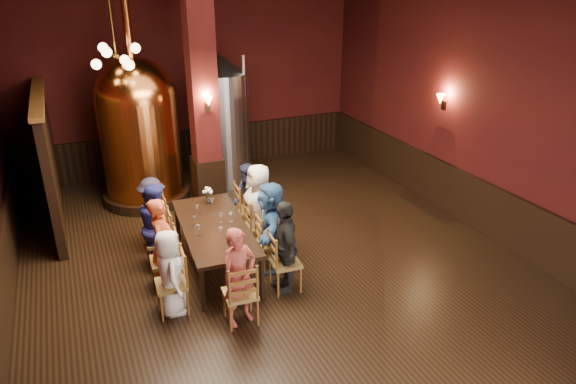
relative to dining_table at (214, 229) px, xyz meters
name	(u,v)px	position (x,y,z in m)	size (l,w,h in m)	color
room	(272,134)	(0.89, -0.30, 1.56)	(10.00, 10.02, 4.50)	black
wainscot_right	(463,197)	(4.85, -0.30, -0.19)	(0.08, 9.90, 1.00)	black
wainscot_back	(196,148)	(0.89, 4.66, -0.19)	(7.90, 0.08, 1.00)	black
wainscot_left	(2,293)	(-3.07, -0.30, -0.19)	(0.08, 9.90, 1.00)	black
column	(203,97)	(0.59, 2.50, 1.56)	(0.58, 0.58, 4.50)	#42110E
partition	(50,162)	(-2.31, 2.90, 0.51)	(0.22, 3.50, 2.40)	black
pendant_cluster	(116,56)	(-0.91, 2.60, 2.41)	(0.90, 0.90, 1.70)	#A57226
sconce_wall	(444,101)	(4.79, 0.50, 1.51)	(0.20, 0.20, 0.36)	black
sconce_column	(207,103)	(0.59, 2.20, 1.51)	(0.20, 0.20, 0.36)	black
dining_table	(214,229)	(0.00, 0.00, 0.00)	(1.16, 2.46, 0.75)	black
chair_0	(171,284)	(-0.91, -0.94, -0.23)	(0.46, 0.46, 0.92)	brown
person_0	(170,273)	(-0.91, -0.94, -0.05)	(0.63, 0.41, 1.28)	white
chair_1	(165,260)	(-0.87, -0.27, -0.23)	(0.46, 0.46, 0.92)	brown
person_1	(163,244)	(-0.87, -0.27, 0.05)	(0.54, 0.35, 1.48)	#C34621
chair_2	(159,241)	(-0.83, 0.39, -0.23)	(0.46, 0.46, 0.92)	brown
person_2	(158,226)	(-0.83, 0.39, 0.04)	(0.71, 0.35, 1.45)	navy
chair_3	(155,223)	(-0.78, 1.05, -0.23)	(0.46, 0.46, 0.92)	brown
person_3	(153,213)	(-0.78, 1.05, -0.04)	(0.84, 0.48, 1.30)	#211D2B
chair_4	(285,262)	(0.78, -1.05, -0.23)	(0.46, 0.46, 0.92)	brown
person_4	(285,246)	(0.78, -1.05, 0.05)	(0.86, 0.36, 1.47)	black
chair_5	(271,242)	(0.83, -0.39, -0.23)	(0.46, 0.46, 0.92)	brown
person_5	(271,226)	(0.83, -0.39, 0.06)	(1.39, 0.44, 1.50)	#315B95
chair_6	(259,224)	(0.87, 0.27, -0.23)	(0.46, 0.46, 0.92)	brown
person_6	(259,208)	(0.87, 0.27, 0.09)	(0.76, 0.50, 1.56)	white
chair_7	(249,209)	(0.91, 0.94, -0.23)	(0.46, 0.46, 0.92)	brown
person_7	(248,199)	(0.91, 0.94, -0.02)	(0.65, 0.32, 1.33)	#1E203C
chair_8	(240,293)	(-0.10, -1.55, -0.23)	(0.46, 0.46, 0.92)	brown
person_8	(239,277)	(-0.10, -1.55, 0.03)	(0.52, 0.34, 1.43)	#B1433B
copper_kettle	(140,129)	(-0.57, 3.22, 0.86)	(2.11, 2.11, 4.23)	black
steel_vessel	(222,120)	(1.26, 3.53, 0.76)	(1.59, 1.59, 2.89)	#B2B2B7
rose_vase	(208,193)	(0.16, 0.86, 0.26)	(0.18, 0.18, 0.30)	white
wine_glass_0	(221,232)	(-0.01, -0.43, 0.15)	(0.07, 0.07, 0.17)	white
wine_glass_1	(212,203)	(0.17, 0.66, 0.15)	(0.07, 0.07, 0.17)	white
wine_glass_2	(194,221)	(-0.29, 0.11, 0.15)	(0.07, 0.07, 0.17)	white
wine_glass_3	(231,217)	(0.29, 0.01, 0.15)	(0.07, 0.07, 0.17)	white
wine_glass_4	(199,230)	(-0.30, -0.22, 0.15)	(0.07, 0.07, 0.17)	white
wine_glass_5	(197,210)	(-0.14, 0.49, 0.15)	(0.07, 0.07, 0.17)	white
wine_glass_6	(221,218)	(0.13, 0.05, 0.15)	(0.07, 0.07, 0.17)	white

